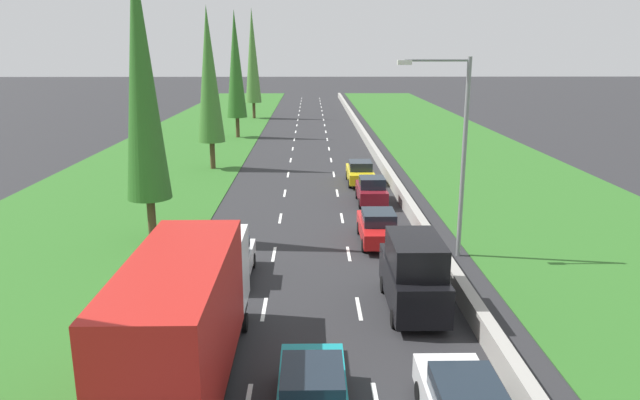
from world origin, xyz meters
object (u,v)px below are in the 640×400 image
object	(u,v)px
white_hatchback_left_lane_third	(231,260)
poplar_tree_fifth	(252,56)
red_box_truck_left_lane	(187,318)
yellow_sedan_right_lane	(360,172)
red_sedan_right_lane	(378,227)
maroon_hatchback_right_lane	(371,190)
street_light_mast	(457,144)
poplar_tree_third	(209,75)
black_van_right_lane	(414,274)
teal_sedan_centre_lane	(312,396)
poplar_tree_fourth	(236,65)
poplar_tree_second	(141,76)

from	to	relation	value
white_hatchback_left_lane_third	poplar_tree_fifth	xyz separation A→B (m)	(-4.49, 58.75, 7.58)
red_box_truck_left_lane	yellow_sedan_right_lane	size ratio (longest dim) A/B	2.09
red_sedan_right_lane	maroon_hatchback_right_lane	world-z (taller)	maroon_hatchback_right_lane
poplar_tree_fifth	street_light_mast	bearing A→B (deg)	-75.69
street_light_mast	poplar_tree_third	bearing A→B (deg)	124.72
black_van_right_lane	red_box_truck_left_lane	bearing A→B (deg)	-144.27
black_van_right_lane	red_sedan_right_lane	bearing A→B (deg)	93.07
black_van_right_lane	red_sedan_right_lane	world-z (taller)	black_van_right_lane
black_van_right_lane	poplar_tree_fifth	bearing A→B (deg)	100.57
red_box_truck_left_lane	poplar_tree_fifth	bearing A→B (deg)	93.78
teal_sedan_centre_lane	yellow_sedan_right_lane	bearing A→B (deg)	82.83
maroon_hatchback_right_lane	poplar_tree_fourth	size ratio (longest dim) A/B	0.29
red_sedan_right_lane	white_hatchback_left_lane_third	bearing A→B (deg)	-145.31
poplar_tree_fifth	red_sedan_right_lane	bearing A→B (deg)	-78.38
poplar_tree_third	poplar_tree_fifth	size ratio (longest dim) A/B	0.85
maroon_hatchback_right_lane	white_hatchback_left_lane_third	distance (m)	14.10
red_box_truck_left_lane	street_light_mast	world-z (taller)	street_light_mast
poplar_tree_third	red_box_truck_left_lane	bearing A→B (deg)	-82.01
maroon_hatchback_right_lane	poplar_tree_fourth	xyz separation A→B (m)	(-11.65, 28.40, 6.89)
red_sedan_right_lane	yellow_sedan_right_lane	size ratio (longest dim) A/B	1.00
yellow_sedan_right_lane	red_sedan_right_lane	bearing A→B (deg)	-90.85
red_sedan_right_lane	street_light_mast	xyz separation A→B (m)	(3.17, -1.93, 4.42)
street_light_mast	poplar_tree_second	bearing A→B (deg)	170.41
black_van_right_lane	red_box_truck_left_lane	size ratio (longest dim) A/B	0.52
white_hatchback_left_lane_third	poplar_tree_fourth	xyz separation A→B (m)	(-4.57, 40.60, 6.89)
red_sedan_right_lane	white_hatchback_left_lane_third	distance (m)	8.08
black_van_right_lane	red_sedan_right_lane	xyz separation A→B (m)	(-0.41, 7.72, -0.59)
street_light_mast	red_box_truck_left_lane	bearing A→B (deg)	-132.14
poplar_tree_second	poplar_tree_fifth	size ratio (longest dim) A/B	0.95
black_van_right_lane	poplar_tree_fifth	size ratio (longest dim) A/B	0.33
black_van_right_lane	poplar_tree_fourth	size ratio (longest dim) A/B	0.37
red_sedan_right_lane	yellow_sedan_right_lane	distance (m)	13.21
black_van_right_lane	poplar_tree_second	world-z (taller)	poplar_tree_second
teal_sedan_centre_lane	poplar_tree_fourth	xyz separation A→B (m)	(-7.92, 50.50, 6.91)
red_sedan_right_lane	yellow_sedan_right_lane	world-z (taller)	same
white_hatchback_left_lane_third	poplar_tree_fifth	distance (m)	59.40
poplar_tree_third	poplar_tree_fifth	xyz separation A→B (m)	(0.01, 35.42, 1.07)
red_sedan_right_lane	red_box_truck_left_lane	bearing A→B (deg)	-117.58
teal_sedan_centre_lane	yellow_sedan_right_lane	world-z (taller)	same
teal_sedan_centre_lane	black_van_right_lane	bearing A→B (deg)	61.36
teal_sedan_centre_lane	street_light_mast	distance (m)	14.81
maroon_hatchback_right_lane	poplar_tree_third	world-z (taller)	poplar_tree_third
red_box_truck_left_lane	yellow_sedan_right_lane	world-z (taller)	red_box_truck_left_lane
street_light_mast	teal_sedan_centre_lane	bearing A→B (deg)	-117.19
teal_sedan_centre_lane	poplar_tree_third	bearing A→B (deg)	103.30
maroon_hatchback_right_lane	red_box_truck_left_lane	bearing A→B (deg)	-109.27
maroon_hatchback_right_lane	poplar_tree_third	distance (m)	17.33
white_hatchback_left_lane_third	poplar_tree_fifth	bearing A→B (deg)	94.37
red_box_truck_left_lane	maroon_hatchback_right_lane	xyz separation A→B (m)	(7.15, 20.44, -1.35)
white_hatchback_left_lane_third	poplar_tree_second	xyz separation A→B (m)	(-4.58, 5.10, 7.24)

